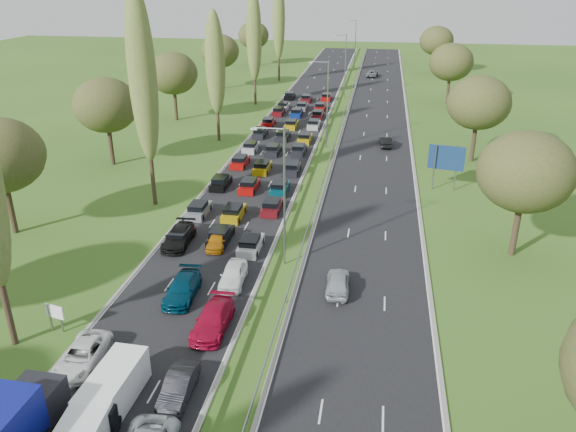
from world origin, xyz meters
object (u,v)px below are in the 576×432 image
at_px(near_car_2, 82,355).
at_px(near_car_3, 179,236).
at_px(white_van_rear, 115,385).
at_px(info_sign, 55,314).
at_px(direction_sign, 446,160).

height_order(near_car_2, near_car_3, near_car_3).
relative_size(near_car_3, white_van_rear, 0.98).
xyz_separation_m(near_car_3, info_sign, (-3.74, -14.33, 0.58)).
height_order(near_car_2, direction_sign, direction_sign).
height_order(near_car_3, info_sign, info_sign).
bearing_deg(near_car_2, white_van_rear, -41.05).
bearing_deg(near_car_3, info_sign, -107.51).
relative_size(white_van_rear, direction_sign, 1.05).
bearing_deg(info_sign, white_van_rear, -39.20).
distance_m(white_van_rear, info_sign, 9.16).
distance_m(white_van_rear, direction_sign, 44.27).
relative_size(near_car_2, info_sign, 2.39).
relative_size(near_car_3, direction_sign, 1.03).
relative_size(white_van_rear, info_sign, 2.60).
xyz_separation_m(white_van_rear, direction_sign, (21.71, 38.51, 2.45)).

